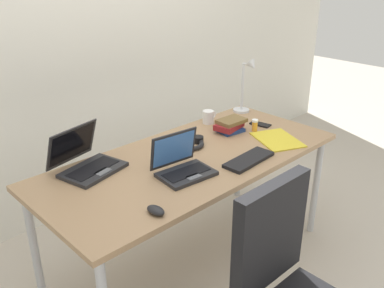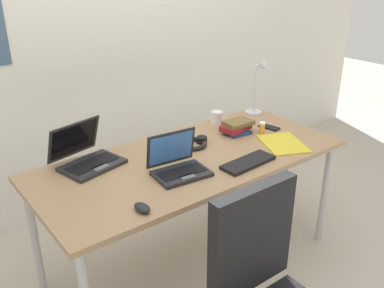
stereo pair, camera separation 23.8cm
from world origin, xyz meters
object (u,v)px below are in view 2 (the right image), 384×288
at_px(cell_phone, 269,127).
at_px(coffee_mug, 217,118).
at_px(computer_mouse, 142,208).
at_px(paper_folder_near_mouse, 283,144).
at_px(desk_lamp, 258,88).
at_px(headphones, 192,144).
at_px(book_stack, 237,127).
at_px(pill_bottle, 263,128).
at_px(external_keyboard, 248,162).
at_px(laptop_center, 87,157).
at_px(laptop_by_keyboard, 178,165).

relative_size(cell_phone, coffee_mug, 1.20).
height_order(computer_mouse, paper_folder_near_mouse, computer_mouse).
xyz_separation_m(desk_lamp, computer_mouse, (-1.32, -0.59, -0.18)).
xyz_separation_m(headphones, book_stack, (0.35, -0.01, 0.03)).
relative_size(pill_bottle, coffee_mug, 0.70).
height_order(external_keyboard, computer_mouse, computer_mouse).
distance_m(cell_phone, pill_bottle, 0.13).
height_order(laptop_center, book_stack, laptop_center).
relative_size(laptop_center, external_keyboard, 1.14).
distance_m(laptop_center, paper_folder_near_mouse, 1.16).
bearing_deg(book_stack, laptop_center, 170.30).
xyz_separation_m(laptop_center, book_stack, (0.96, -0.16, -0.00)).
height_order(external_keyboard, coffee_mug, coffee_mug).
bearing_deg(computer_mouse, cell_phone, 11.29).
bearing_deg(laptop_center, paper_folder_near_mouse, -23.84).
relative_size(desk_lamp, external_keyboard, 1.21).
height_order(laptop_center, coffee_mug, laptop_center).
height_order(laptop_by_keyboard, pill_bottle, laptop_by_keyboard).
height_order(desk_lamp, cell_phone, desk_lamp).
xyz_separation_m(laptop_center, cell_phone, (1.19, -0.23, -0.04)).
distance_m(external_keyboard, computer_mouse, 0.71).
bearing_deg(pill_bottle, desk_lamp, 50.20).
xyz_separation_m(computer_mouse, book_stack, (0.97, 0.42, 0.02)).
relative_size(desk_lamp, headphones, 1.87).
bearing_deg(headphones, coffee_mug, 27.80).
xyz_separation_m(paper_folder_near_mouse, coffee_mug, (-0.09, 0.51, 0.04)).
bearing_deg(paper_folder_near_mouse, external_keyboard, -169.70).
bearing_deg(coffee_mug, book_stack, -91.60).
height_order(desk_lamp, book_stack, desk_lamp).
distance_m(laptop_by_keyboard, headphones, 0.36).
bearing_deg(computer_mouse, pill_bottle, 10.75).
distance_m(laptop_by_keyboard, external_keyboard, 0.39).
height_order(laptop_center, pill_bottle, laptop_center).
bearing_deg(desk_lamp, laptop_center, -179.90).
relative_size(headphones, pill_bottle, 2.71).
distance_m(cell_phone, headphones, 0.59).
distance_m(cell_phone, paper_folder_near_mouse, 0.27).
bearing_deg(laptop_by_keyboard, desk_lamp, 21.61).
bearing_deg(headphones, cell_phone, -7.91).
xyz_separation_m(laptop_center, headphones, (0.61, -0.15, -0.03)).
bearing_deg(headphones, laptop_by_keyboard, -139.34).
bearing_deg(headphones, laptop_center, 165.87).
height_order(external_keyboard, book_stack, book_stack).
distance_m(desk_lamp, pill_bottle, 0.40).
bearing_deg(book_stack, pill_bottle, -43.63).
bearing_deg(headphones, desk_lamp, 12.40).
distance_m(laptop_center, book_stack, 0.97).
distance_m(external_keyboard, coffee_mug, 0.63).
height_order(desk_lamp, laptop_by_keyboard, desk_lamp).
bearing_deg(desk_lamp, external_keyboard, -138.74).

